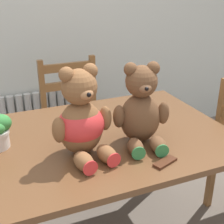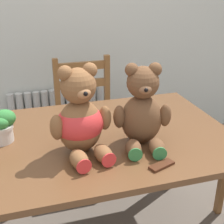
{
  "view_description": "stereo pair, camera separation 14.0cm",
  "coord_description": "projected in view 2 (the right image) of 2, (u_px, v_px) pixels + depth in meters",
  "views": [
    {
      "loc": [
        -0.5,
        -0.85,
        1.48
      ],
      "look_at": [
        0.0,
        0.34,
        0.92
      ],
      "focal_mm": 50.0,
      "sensor_mm": 36.0,
      "label": 1
    },
    {
      "loc": [
        -0.36,
        -0.89,
        1.48
      ],
      "look_at": [
        0.0,
        0.34,
        0.92
      ],
      "focal_mm": 50.0,
      "sensor_mm": 36.0,
      "label": 2
    }
  ],
  "objects": [
    {
      "name": "wooden_chair_behind",
      "position": [
        87.0,
        121.0,
        2.36
      ],
      "size": [
        0.43,
        0.4,
        0.94
      ],
      "rotation": [
        0.0,
        0.0,
        3.14
      ],
      "color": "brown",
      "rests_on": "ground_plane"
    },
    {
      "name": "teddy_bear_right",
      "position": [
        142.0,
        111.0,
        1.43
      ],
      "size": [
        0.28,
        0.3,
        0.39
      ],
      "rotation": [
        0.0,
        0.0,
        2.93
      ],
      "color": "brown",
      "rests_on": "dining_table"
    },
    {
      "name": "radiator",
      "position": [
        59.0,
        124.0,
        2.81
      ],
      "size": [
        0.84,
        0.1,
        0.59
      ],
      "color": "beige",
      "rests_on": "ground_plane"
    },
    {
      "name": "chocolate_bar",
      "position": [
        162.0,
        165.0,
        1.31
      ],
      "size": [
        0.12,
        0.08,
        0.01
      ],
      "primitive_type": "cube",
      "rotation": [
        0.0,
        0.0,
        0.35
      ],
      "color": "#472314",
      "rests_on": "dining_table"
    },
    {
      "name": "wall_back",
      "position": [
        61.0,
        2.0,
        2.49
      ],
      "size": [
        8.0,
        0.04,
        2.6
      ],
      "primitive_type": "cube",
      "color": "silver",
      "rests_on": "ground_plane"
    },
    {
      "name": "teddy_bear_left",
      "position": [
        80.0,
        119.0,
        1.36
      ],
      "size": [
        0.29,
        0.31,
        0.41
      ],
      "rotation": [
        0.0,
        0.0,
        3.3
      ],
      "color": "brown",
      "rests_on": "dining_table"
    },
    {
      "name": "dining_table",
      "position": [
        105.0,
        151.0,
        1.62
      ],
      "size": [
        1.28,
        0.92,
        0.75
      ],
      "color": "brown",
      "rests_on": "ground_plane"
    }
  ]
}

